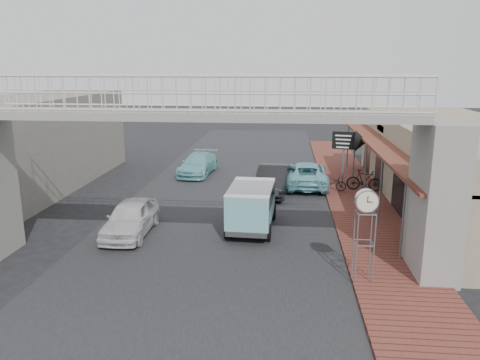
% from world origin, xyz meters
% --- Properties ---
extents(ground, '(120.00, 120.00, 0.00)m').
position_xyz_m(ground, '(0.00, 0.00, 0.00)').
color(ground, black).
rests_on(ground, ground).
extents(road_strip, '(10.00, 60.00, 0.01)m').
position_xyz_m(road_strip, '(0.00, 0.00, 0.01)').
color(road_strip, black).
rests_on(road_strip, ground).
extents(sidewalk, '(3.00, 40.00, 0.10)m').
position_xyz_m(sidewalk, '(6.50, 3.00, 0.05)').
color(sidewalk, brown).
rests_on(sidewalk, ground).
extents(shophouse_row, '(7.20, 18.00, 4.00)m').
position_xyz_m(shophouse_row, '(10.97, 4.00, 2.01)').
color(shophouse_row, gray).
rests_on(shophouse_row, ground).
extents(footbridge, '(16.40, 2.40, 6.34)m').
position_xyz_m(footbridge, '(0.00, -4.00, 3.18)').
color(footbridge, gray).
rests_on(footbridge, ground).
extents(building_far_left, '(5.00, 14.00, 5.00)m').
position_xyz_m(building_far_left, '(-11.00, 6.00, 2.50)').
color(building_far_left, gray).
rests_on(building_far_left, ground).
extents(white_hatchback, '(1.70, 4.07, 1.38)m').
position_xyz_m(white_hatchback, '(-3.32, -1.35, 0.69)').
color(white_hatchback, silver).
rests_on(white_hatchback, ground).
extents(dark_sedan, '(2.05, 4.63, 1.48)m').
position_xyz_m(dark_sedan, '(2.20, 5.42, 0.74)').
color(dark_sedan, black).
rests_on(dark_sedan, ground).
extents(angkot_curb, '(2.36, 4.98, 1.37)m').
position_xyz_m(angkot_curb, '(4.06, 7.16, 0.69)').
color(angkot_curb, '#74BFC9').
rests_on(angkot_curb, ground).
extents(angkot_far, '(2.16, 4.55, 1.28)m').
position_xyz_m(angkot_far, '(-2.58, 9.49, 0.64)').
color(angkot_far, '#6EBABF').
rests_on(angkot_far, ground).
extents(angkot_van, '(1.95, 3.95, 1.90)m').
position_xyz_m(angkot_van, '(1.50, -0.29, 1.21)').
color(angkot_van, black).
rests_on(angkot_van, ground).
extents(motorcycle_near, '(1.68, 0.78, 0.85)m').
position_xyz_m(motorcycle_near, '(5.30, 5.90, 0.53)').
color(motorcycle_near, black).
rests_on(motorcycle_near, sidewalk).
extents(motorcycle_far, '(1.96, 0.95, 1.13)m').
position_xyz_m(motorcycle_far, '(7.08, 6.08, 0.67)').
color(motorcycle_far, black).
rests_on(motorcycle_far, sidewalk).
extents(street_clock, '(0.72, 0.59, 2.93)m').
position_xyz_m(street_clock, '(5.30, -4.85, 2.53)').
color(street_clock, '#59595B').
rests_on(street_clock, sidewalk).
extents(arrow_sign, '(1.93, 1.26, 3.21)m').
position_xyz_m(arrow_sign, '(6.73, 6.36, 2.69)').
color(arrow_sign, '#59595B').
rests_on(arrow_sign, sidewalk).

